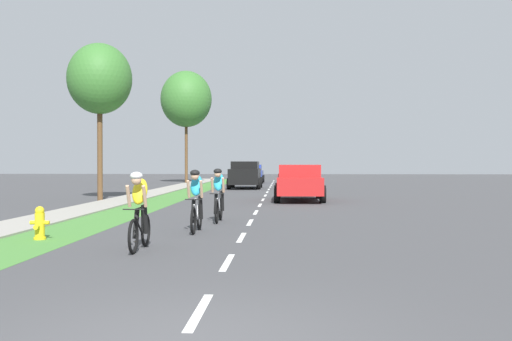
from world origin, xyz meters
TOP-DOWN VIEW (x-y plane):
  - ground_plane at (0.00, 20.00)m, footprint 120.00×120.00m
  - grass_verge at (-4.57, 20.00)m, footprint 1.87×70.00m
  - sidewalk_concrete at (-6.37, 20.00)m, footprint 1.74×70.00m
  - lane_markings_center at (0.00, 24.00)m, footprint 0.12×54.30m
  - fire_hydrant_yellow at (-4.57, 7.63)m, footprint 0.44×0.38m
  - cyclist_lead at (-1.90, 6.10)m, footprint 0.42×1.72m
  - cyclist_trailing at (-1.21, 9.23)m, footprint 0.42×1.72m
  - cyclist_distant at (-0.93, 11.82)m, footprint 0.42×1.72m
  - pickup_red at (1.66, 21.56)m, footprint 2.22×5.10m
  - suv_black at (-1.60, 34.06)m, footprint 2.15×4.70m
  - sedan_blue at (-1.72, 44.44)m, footprint 1.98×4.30m
  - street_tree_near at (-7.33, 21.04)m, footprint 2.89×2.89m
  - street_tree_far at (-7.05, 43.28)m, footprint 4.17×4.17m

SIDE VIEW (x-z plane):
  - ground_plane at x=0.00m, z-range 0.00..0.00m
  - grass_verge at x=-4.57m, z-range 0.00..0.01m
  - lane_markings_center at x=0.00m, z-range 0.00..0.01m
  - sidewalk_concrete at x=-6.37m, z-range -0.05..0.06m
  - fire_hydrant_yellow at x=-4.57m, z-range -0.01..0.75m
  - sedan_blue at x=-1.72m, z-range 0.01..1.53m
  - cyclist_lead at x=-1.90m, z-range 0.02..1.60m
  - cyclist_trailing at x=-1.21m, z-range 0.02..1.60m
  - cyclist_distant at x=-0.93m, z-range 0.02..1.60m
  - pickup_red at x=1.66m, z-range 0.01..1.65m
  - suv_black at x=-1.60m, z-range 0.05..1.84m
  - street_tree_near at x=-7.33m, z-range 1.93..9.04m
  - street_tree_far at x=-7.05m, z-range 2.29..11.48m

